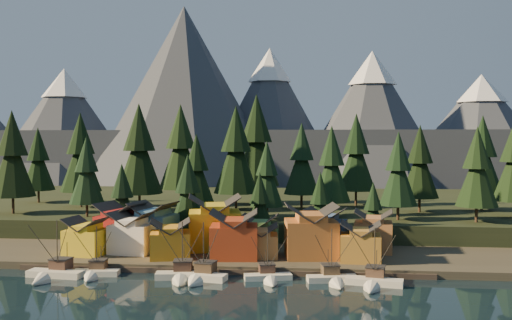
# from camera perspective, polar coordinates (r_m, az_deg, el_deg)

# --- Properties ---
(ground) EXTENTS (500.00, 500.00, 0.00)m
(ground) POSITION_cam_1_polar(r_m,az_deg,el_deg) (96.53, -5.00, -13.37)
(ground) COLOR black
(ground) RESTS_ON ground
(shore_strip) EXTENTS (400.00, 50.00, 1.50)m
(shore_strip) POSITION_cam_1_polar(r_m,az_deg,el_deg) (134.87, -1.77, -8.59)
(shore_strip) COLOR #373328
(shore_strip) RESTS_ON ground
(hillside) EXTENTS (420.00, 100.00, 6.00)m
(hillside) POSITION_cam_1_polar(r_m,az_deg,el_deg) (183.63, 0.31, -5.03)
(hillside) COLOR black
(hillside) RESTS_ON ground
(dock) EXTENTS (80.00, 4.00, 1.00)m
(dock) POSITION_cam_1_polar(r_m,az_deg,el_deg) (112.16, -3.39, -10.91)
(dock) COLOR #453931
(dock) RESTS_ON ground
(mountain_ridge) EXTENTS (560.00, 190.00, 90.00)m
(mountain_ridge) POSITION_cam_1_polar(r_m,az_deg,el_deg) (305.74, 1.76, 2.13)
(mountain_ridge) COLOR #434757
(mountain_ridge) RESTS_ON ground
(boat_0) EXTENTS (11.10, 11.90, 11.83)m
(boat_0) POSITION_cam_1_polar(r_m,az_deg,el_deg) (113.40, -19.75, -10.02)
(boat_0) COLOR beige
(boat_0) RESTS_ON ground
(boat_1) EXTENTS (8.99, 9.65, 10.29)m
(boat_1) POSITION_cam_1_polar(r_m,az_deg,el_deg) (112.45, -15.85, -10.19)
(boat_1) COLOR white
(boat_1) RESTS_ON ground
(boat_2) EXTENTS (10.32, 10.99, 11.69)m
(boat_2) POSITION_cam_1_polar(r_m,az_deg,el_deg) (106.58, -7.45, -10.66)
(boat_2) COLOR beige
(boat_2) RESTS_ON ground
(boat_3) EXTENTS (9.48, 10.09, 11.71)m
(boat_3) POSITION_cam_1_polar(r_m,az_deg,el_deg) (105.32, -5.58, -10.74)
(boat_3) COLOR white
(boat_3) RESTS_ON ground
(boat_4) EXTENTS (9.27, 9.75, 9.92)m
(boat_4) POSITION_cam_1_polar(r_m,az_deg,el_deg) (105.28, 1.29, -11.02)
(boat_4) COLOR white
(boat_4) RESTS_ON ground
(boat_5) EXTENTS (9.67, 10.22, 10.58)m
(boat_5) POSITION_cam_1_polar(r_m,az_deg,el_deg) (104.62, 7.76, -11.04)
(boat_5) COLOR beige
(boat_5) RESTS_ON ground
(boat_6) EXTENTS (10.59, 11.18, 11.21)m
(boat_6) POSITION_cam_1_polar(r_m,az_deg,el_deg) (103.40, 11.68, -11.17)
(boat_6) COLOR silver
(boat_6) RESTS_ON ground
(house_front_0) EXTENTS (8.70, 8.34, 7.76)m
(house_front_0) POSITION_cam_1_polar(r_m,az_deg,el_deg) (125.66, -16.62, -7.23)
(house_front_0) COLOR gold
(house_front_0) RESTS_ON shore_strip
(house_front_1) EXTENTS (9.61, 9.32, 8.82)m
(house_front_1) POSITION_cam_1_polar(r_m,az_deg,el_deg) (125.15, -12.20, -6.96)
(house_front_1) COLOR white
(house_front_1) RESTS_ON shore_strip
(house_front_2) EXTENTS (9.60, 9.65, 7.79)m
(house_front_2) POSITION_cam_1_polar(r_m,az_deg,el_deg) (118.71, -8.57, -7.70)
(house_front_2) COLOR orange
(house_front_2) RESTS_ON shore_strip
(house_front_3) EXTENTS (10.30, 9.90, 9.66)m
(house_front_3) POSITION_cam_1_polar(r_m,az_deg,el_deg) (117.16, -2.21, -7.32)
(house_front_3) COLOR #9C3418
(house_front_3) RESTS_ON shore_strip
(house_front_4) EXTENTS (7.25, 7.73, 6.78)m
(house_front_4) POSITION_cam_1_polar(r_m,az_deg,el_deg) (118.15, 0.54, -7.98)
(house_front_4) COLOR olive
(house_front_4) RESTS_ON shore_strip
(house_front_5) EXTENTS (11.46, 10.65, 10.87)m
(house_front_5) POSITION_cam_1_polar(r_m,az_deg,el_deg) (117.91, 5.53, -6.95)
(house_front_5) COLOR #AA622B
(house_front_5) RESTS_ON shore_strip
(house_front_6) EXTENTS (8.31, 7.91, 7.79)m
(house_front_6) POSITION_cam_1_polar(r_m,az_deg,el_deg) (115.99, 10.42, -7.94)
(house_front_6) COLOR #A9762B
(house_front_6) RESTS_ON shore_strip
(house_back_0) EXTENTS (11.02, 10.76, 9.92)m
(house_back_0) POSITION_cam_1_polar(r_m,az_deg,el_deg) (132.33, -13.39, -6.23)
(house_back_0) COLOR maroon
(house_back_0) RESTS_ON shore_strip
(house_back_1) EXTENTS (10.67, 10.75, 10.08)m
(house_back_1) POSITION_cam_1_polar(r_m,az_deg,el_deg) (130.65, -10.23, -6.28)
(house_back_1) COLOR #3A678B
(house_back_1) RESTS_ON shore_strip
(house_back_2) EXTENTS (12.97, 12.26, 11.86)m
(house_back_2) POSITION_cam_1_polar(r_m,az_deg,el_deg) (126.43, -4.16, -6.10)
(house_back_2) COLOR gold
(house_back_2) RESTS_ON shore_strip
(house_back_3) EXTENTS (7.78, 6.97, 7.71)m
(house_back_3) POSITION_cam_1_polar(r_m,az_deg,el_deg) (125.51, 0.39, -7.16)
(house_back_3) COLOR #487841
(house_back_3) RESTS_ON shore_strip
(house_back_4) EXTENTS (9.90, 9.64, 9.14)m
(house_back_4) POSITION_cam_1_polar(r_m,az_deg,el_deg) (125.97, 6.98, -6.80)
(house_back_4) COLOR #3D5D91
(house_back_4) RESTS_ON shore_strip
(house_back_5) EXTENTS (8.80, 8.89, 8.91)m
(house_back_5) POSITION_cam_1_polar(r_m,az_deg,el_deg) (126.01, 11.65, -6.88)
(house_back_5) COLOR #A6693B
(house_back_5) RESTS_ON shore_strip
(tree_hill_0) EXTENTS (11.80, 11.80, 27.50)m
(tree_hill_0) POSITION_cam_1_polar(r_m,az_deg,el_deg) (164.05, -23.18, 0.28)
(tree_hill_0) COLOR #332319
(tree_hill_0) RESTS_ON hillside
(tree_hill_1) EXTENTS (11.84, 11.84, 27.58)m
(tree_hill_1) POSITION_cam_1_polar(r_m,az_deg,el_deg) (173.17, -17.13, 0.45)
(tree_hill_1) COLOR #332319
(tree_hill_1) RESTS_ON hillside
(tree_hill_2) EXTENTS (8.79, 8.79, 20.47)m
(tree_hill_2) POSITION_cam_1_polar(r_m,az_deg,el_deg) (151.04, -16.58, -1.24)
(tree_hill_2) COLOR #332319
(tree_hill_2) RESTS_ON hillside
(tree_hill_3) EXTENTS (12.72, 12.72, 29.62)m
(tree_hill_3) POSITION_cam_1_polar(r_m,az_deg,el_deg) (158.71, -11.60, 0.77)
(tree_hill_3) COLOR #332319
(tree_hill_3) RESTS_ON hillside
(tree_hill_4) EXTENTS (13.00, 13.00, 30.27)m
(tree_hill_4) POSITION_cam_1_polar(r_m,az_deg,el_deg) (171.05, -7.54, 1.00)
(tree_hill_4) COLOR #332319
(tree_hill_4) RESTS_ON hillside
(tree_hill_5) EXTENTS (9.07, 9.07, 21.14)m
(tree_hill_5) POSITION_cam_1_polar(r_m,az_deg,el_deg) (144.66, -5.97, -1.17)
(tree_hill_5) COLOR #332319
(tree_hill_5) RESTS_ON hillside
(tree_hill_6) EXTENTS (12.51, 12.51, 29.14)m
(tree_hill_6) POSITION_cam_1_polar(r_m,az_deg,el_deg) (157.90, -2.01, 0.71)
(tree_hill_6) COLOR #332319
(tree_hill_6) RESTS_ON hillside
(tree_hill_7) EXTENTS (8.33, 8.33, 19.40)m
(tree_hill_7) POSITION_cam_1_polar(r_m,az_deg,el_deg) (140.15, 1.09, -1.65)
(tree_hill_7) COLOR #332319
(tree_hill_7) RESTS_ON hillside
(tree_hill_8) EXTENTS (10.56, 10.56, 24.60)m
(tree_hill_8) POSITION_cam_1_polar(r_m,az_deg,el_deg) (163.53, 4.58, -0.13)
(tree_hill_8) COLOR #332319
(tree_hill_8) RESTS_ON hillside
(tree_hill_9) EXTENTS (10.01, 10.01, 23.31)m
(tree_hill_9) POSITION_cam_1_polar(r_m,az_deg,el_deg) (146.60, 7.56, -0.66)
(tree_hill_9) COLOR #332319
(tree_hill_9) RESTS_ON hillside
(tree_hill_10) EXTENTS (11.78, 11.78, 27.45)m
(tree_hill_10) POSITION_cam_1_polar(r_m,az_deg,el_deg) (171.89, 9.98, 0.48)
(tree_hill_10) COLOR #332319
(tree_hill_10) RESTS_ON hillside
(tree_hill_11) EXTENTS (9.31, 9.31, 21.68)m
(tree_hill_11) POSITION_cam_1_polar(r_m,az_deg,el_deg) (143.05, 14.04, -1.13)
(tree_hill_11) COLOR #332319
(tree_hill_11) RESTS_ON hillside
(tree_hill_12) EXTENTS (10.16, 10.16, 23.68)m
(tree_hill_12) POSITION_cam_1_polar(r_m,az_deg,el_deg) (160.06, 16.06, -0.43)
(tree_hill_12) COLOR #332319
(tree_hill_12) RESTS_ON hillside
(tree_hill_13) EXTENTS (9.79, 9.79, 22.80)m
(tree_hill_13) POSITION_cam_1_polar(r_m,az_deg,el_deg) (144.75, 21.23, -0.93)
(tree_hill_13) COLOR #332319
(tree_hill_13) RESTS_ON hillside
(tree_hill_14) EXTENTS (11.36, 11.36, 26.46)m
(tree_hill_14) POSITION_cam_1_polar(r_m,az_deg,el_deg) (169.92, 21.69, 0.16)
(tree_hill_14) COLOR #332319
(tree_hill_14) RESTS_ON hillside
(tree_hill_15) EXTENTS (14.42, 14.42, 33.59)m
(tree_hill_15) POSITION_cam_1_polar(r_m,az_deg,el_deg) (174.27, 0.05, 1.63)
(tree_hill_15) COLOR #332319
(tree_hill_15) RESTS_ON hillside
(tree_hill_16) EXTENTS (10.08, 10.08, 23.48)m
(tree_hill_16) POSITION_cam_1_polar(r_m,az_deg,el_deg) (189.89, -20.95, -0.14)
(tree_hill_16) COLOR #332319
(tree_hill_16) RESTS_ON hillside
(tree_shore_0) EXTENTS (7.94, 7.94, 18.49)m
(tree_shore_0) POSITION_cam_1_polar(r_m,az_deg,el_deg) (139.77, -13.25, -3.77)
(tree_shore_0) COLOR #332319
(tree_shore_0) RESTS_ON shore_strip
(tree_shore_1) EXTENTS (8.93, 8.93, 20.80)m
(tree_shore_1) POSITION_cam_1_polar(r_m,az_deg,el_deg) (135.27, -6.83, -3.38)
(tree_shore_1) COLOR #332319
(tree_shore_1) RESTS_ON shore_strip
(tree_shore_2) EXTENTS (7.15, 7.15, 16.66)m
(tree_shore_2) POSITION_cam_1_polar(r_m,az_deg,el_deg) (132.83, 0.37, -4.45)
(tree_shore_2) COLOR #332319
(tree_shore_2) RESTS_ON shore_strip
(tree_shore_3) EXTENTS (7.20, 7.20, 16.78)m
(tree_shore_3) POSITION_cam_1_polar(r_m,az_deg,el_deg) (132.23, 6.44, -4.47)
(tree_shore_3) COLOR #332319
(tree_shore_3) RESTS_ON shore_strip
(tree_shore_4) EXTENTS (6.25, 6.25, 14.56)m
(tree_shore_4) POSITION_cam_1_polar(r_m,az_deg,el_deg) (133.05, 11.63, -4.98)
(tree_shore_4) COLOR #332319
(tree_shore_4) RESTS_ON shore_strip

